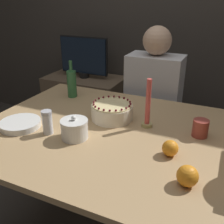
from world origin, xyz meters
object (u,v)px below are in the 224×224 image
Objects in this scene: sugar_bowl at (74,129)px; candle at (148,108)px; bottle at (72,83)px; sugar_shaker at (47,122)px; tv_monitor at (84,57)px; person_man_blue_shirt at (152,116)px; cake at (112,111)px.

sugar_bowl is 0.51× the size of candle.
bottle is (-0.61, 0.21, -0.01)m from candle.
sugar_shaker is 0.52m from candle.
bottle reaches higher than sugar_shaker.
tv_monitor is (-0.69, 1.28, 0.03)m from sugar_bowl.
person_man_blue_shirt reaches higher than candle.
person_man_blue_shirt is at bearing 102.77° from candle.
cake is 1.26m from tv_monitor.
person_man_blue_shirt reaches higher than bottle.
person_man_blue_shirt is (0.15, 0.88, -0.28)m from sugar_bowl.
tv_monitor is (-0.37, 0.80, -0.01)m from bottle.
cake is at bearing 83.49° from person_man_blue_shirt.
sugar_bowl reaches higher than cake.
cake is 0.45m from bottle.
sugar_shaker is at bearing -173.29° from sugar_bowl.
bottle is at bearing 152.46° from cake.
sugar_bowl is at bearing -56.47° from bottle.
person_man_blue_shirt is at bearing 80.58° from sugar_bowl.
person_man_blue_shirt reaches higher than cake.
tv_monitor reaches higher than candle.
bottle is at bearing 123.53° from sugar_bowl.
cake is 0.37m from sugar_shaker.
candle is 0.64m from bottle.
candle is at bearing -19.44° from bottle.
sugar_bowl is at bearing -61.58° from tv_monitor.
candle is 1.41m from tv_monitor.
cake is at bearing -52.54° from tv_monitor.
sugar_bowl is 0.94m from person_man_blue_shirt.
cake is at bearing 178.01° from candle.
bottle is at bearing -64.93° from tv_monitor.
candle is at bearing 33.23° from sugar_shaker.
bottle is at bearing 108.96° from sugar_shaker.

